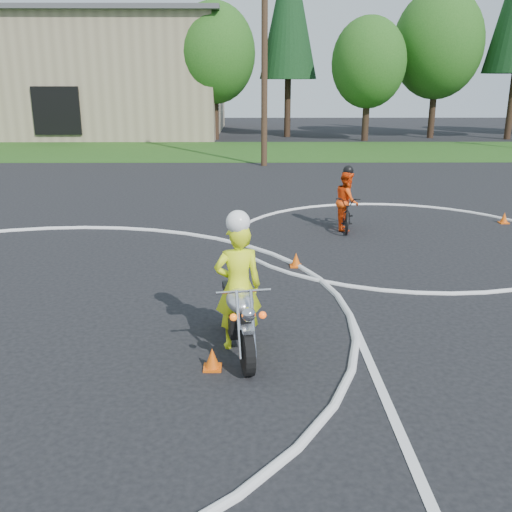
{
  "coord_description": "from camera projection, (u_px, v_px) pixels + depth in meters",
  "views": [
    {
      "loc": [
        4.38,
        -5.62,
        3.66
      ],
      "look_at": [
        4.45,
        2.82,
        1.1
      ],
      "focal_mm": 40.0,
      "sensor_mm": 36.0,
      "label": 1
    }
  ],
  "objects": [
    {
      "name": "rider_second_grp",
      "position": [
        347.0,
        207.0,
        14.75
      ],
      "size": [
        0.79,
        1.8,
        1.68
      ],
      "rotation": [
        0.0,
        0.0,
        -0.11
      ],
      "color": "black",
      "rests_on": "ground"
    },
    {
      "name": "utility_poles",
      "position": [
        265.0,
        47.0,
        25.04
      ],
      "size": [
        41.6,
        1.12,
        10.0
      ],
      "color": "#473321",
      "rests_on": "ground"
    },
    {
      "name": "treeline",
      "position": [
        407.0,
        37.0,
        37.74
      ],
      "size": [
        38.2,
        8.1,
        14.52
      ],
      "color": "#382619",
      "rests_on": "ground"
    },
    {
      "name": "grass_strip",
      "position": [
        173.0,
        151.0,
        32.24
      ],
      "size": [
        120.0,
        10.0,
        0.02
      ],
      "primitive_type": "cube",
      "color": "#1E4714",
      "rests_on": "ground"
    },
    {
      "name": "rider_primary_grp",
      "position": [
        238.0,
        283.0,
        7.99
      ],
      "size": [
        0.74,
        0.55,
        2.03
      ],
      "rotation": [
        0.0,
        0.0,
        0.18
      ],
      "color": "#EBFF1A",
      "rests_on": "ground"
    },
    {
      "name": "course_markings",
      "position": [
        132.0,
        289.0,
        10.59
      ],
      "size": [
        19.05,
        19.05,
        0.12
      ],
      "color": "silver",
      "rests_on": "ground"
    },
    {
      "name": "primary_motorcycle",
      "position": [
        239.0,
        316.0,
        7.99
      ],
      "size": [
        0.72,
        2.07,
        1.09
      ],
      "rotation": [
        0.0,
        0.0,
        0.18
      ],
      "color": "black",
      "rests_on": "ground"
    },
    {
      "name": "traffic_cones",
      "position": [
        415.0,
        311.0,
        9.22
      ],
      "size": [
        16.7,
        12.53,
        0.3
      ],
      "color": "#E7560C",
      "rests_on": "ground"
    }
  ]
}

